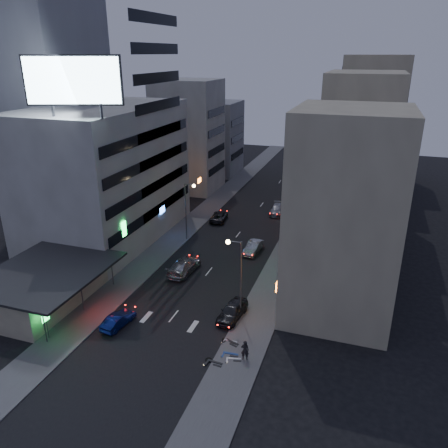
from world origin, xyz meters
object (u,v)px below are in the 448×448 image
at_px(scooter_silver_b, 238,336).
at_px(scooter_blue, 239,348).
at_px(person, 245,350).
at_px(scooter_silver_a, 241,353).
at_px(parked_car_right_far, 277,209).
at_px(parked_car_left, 219,217).
at_px(road_car_silver, 184,266).
at_px(parked_car_right_near, 232,311).
at_px(road_car_blue, 118,320).
at_px(scooter_black_b, 240,339).
at_px(parked_car_right_mid, 253,247).
at_px(scooter_black_a, 223,357).

bearing_deg(scooter_silver_b, scooter_blue, -159.30).
bearing_deg(person, scooter_blue, -45.71).
height_order(scooter_silver_a, scooter_blue, scooter_blue).
bearing_deg(parked_car_right_far, person, -85.16).
xyz_separation_m(parked_car_left, person, (13.01, -30.61, 0.39)).
bearing_deg(parked_car_right_far, road_car_silver, -107.80).
bearing_deg(scooter_silver_a, parked_car_right_near, 12.11).
height_order(parked_car_right_near, road_car_blue, parked_car_right_near).
bearing_deg(person, parked_car_left, -75.91).
distance_m(parked_car_right_near, person, 6.47).
distance_m(scooter_silver_a, scooter_black_b, 1.88).
bearing_deg(scooter_silver_a, parked_car_left, 9.89).
relative_size(parked_car_right_near, scooter_black_b, 2.27).
bearing_deg(scooter_silver_a, person, -111.57).
height_order(parked_car_right_mid, scooter_blue, parked_car_right_mid).
bearing_deg(parked_car_right_mid, scooter_black_b, -74.15).
relative_size(scooter_silver_a, scooter_blue, 0.92).
relative_size(parked_car_left, road_car_blue, 1.21).
distance_m(parked_car_right_far, person, 36.92).
bearing_deg(scooter_silver_a, scooter_silver_b, 12.35).
relative_size(parked_car_right_near, parked_car_right_far, 0.93).
distance_m(parked_car_left, scooter_silver_a, 33.09).
bearing_deg(scooter_silver_a, scooter_black_b, 8.87).
xyz_separation_m(road_car_blue, scooter_blue, (12.17, -0.50, 0.09)).
bearing_deg(scooter_black_b, road_car_silver, 61.61).
bearing_deg(parked_car_right_near, parked_car_right_far, 100.65).
distance_m(parked_car_right_mid, road_car_silver, 10.16).
bearing_deg(parked_car_left, parked_car_right_near, 104.84).
relative_size(parked_car_right_far, road_car_blue, 1.26).
bearing_deg(scooter_black_a, scooter_silver_a, -41.53).
xyz_separation_m(scooter_blue, scooter_black_b, (-0.34, 1.30, 0.00)).
bearing_deg(scooter_silver_b, parked_car_right_near, 24.44).
bearing_deg(parked_car_left, scooter_black_a, 102.67).
bearing_deg(parked_car_right_near, road_car_blue, -147.74).
bearing_deg(parked_car_left, scooter_blue, 105.09).
relative_size(scooter_black_a, scooter_silver_a, 1.10).
distance_m(parked_car_right_mid, scooter_silver_a, 21.48).
bearing_deg(person, scooter_black_a, 26.22).
relative_size(parked_car_right_mid, road_car_silver, 0.76).
height_order(parked_car_right_far, scooter_black_b, parked_car_right_far).
height_order(parked_car_right_near, scooter_blue, parked_car_right_near).
xyz_separation_m(scooter_black_a, scooter_silver_a, (1.24, 1.14, -0.06)).
distance_m(parked_car_left, scooter_black_b, 31.21).
bearing_deg(scooter_blue, parked_car_right_far, 3.47).
bearing_deg(scooter_silver_b, scooter_silver_a, -155.18).
height_order(road_car_silver, scooter_black_b, road_car_silver).
distance_m(parked_car_right_far, scooter_black_a, 37.82).
relative_size(parked_car_right_far, person, 2.68).
relative_size(road_car_silver, scooter_black_b, 2.81).
relative_size(parked_car_right_mid, scooter_silver_b, 2.40).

